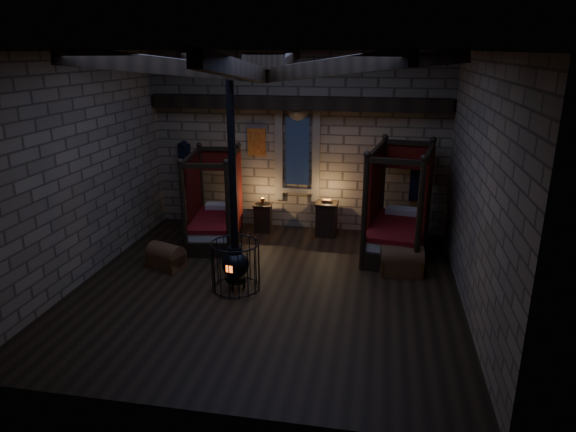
% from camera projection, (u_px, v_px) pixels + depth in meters
% --- Properties ---
extents(room, '(7.02, 7.02, 4.29)m').
position_uv_depth(room, '(265.00, 80.00, 8.47)').
color(room, black).
rests_on(room, ground).
extents(bed_left, '(1.29, 2.07, 2.04)m').
position_uv_depth(bed_left, '(215.00, 220.00, 11.71)').
color(bed_left, black).
rests_on(bed_left, ground).
extents(bed_right, '(1.49, 2.35, 2.30)m').
position_uv_depth(bed_right, '(398.00, 228.00, 11.02)').
color(bed_right, black).
rests_on(bed_right, ground).
extents(trunk_left, '(0.82, 0.68, 0.52)m').
position_uv_depth(trunk_left, '(166.00, 257.00, 10.36)').
color(trunk_left, brown).
rests_on(trunk_left, ground).
extents(trunk_right, '(0.86, 0.60, 0.60)m').
position_uv_depth(trunk_right, '(401.00, 261.00, 10.07)').
color(trunk_right, brown).
rests_on(trunk_right, ground).
extents(nightstand_left, '(0.46, 0.44, 0.85)m').
position_uv_depth(nightstand_left, '(263.00, 217.00, 12.39)').
color(nightstand_left, black).
rests_on(nightstand_left, ground).
extents(nightstand_right, '(0.52, 0.50, 0.88)m').
position_uv_depth(nightstand_right, '(327.00, 219.00, 12.11)').
color(nightstand_right, black).
rests_on(nightstand_right, ground).
extents(stove, '(0.89, 0.89, 4.05)m').
position_uv_depth(stove, '(235.00, 260.00, 9.33)').
color(stove, black).
rests_on(stove, ground).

